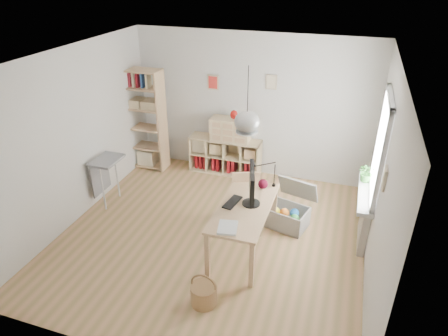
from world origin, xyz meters
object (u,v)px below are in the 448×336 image
(desk, at_px, (244,212))
(chair, at_px, (247,199))
(storage_chest, at_px, (289,212))
(cube_shelf, at_px, (225,157))
(monitor, at_px, (252,185))
(tall_bookshelf, at_px, (144,116))
(drawer_chest, at_px, (230,129))

(desk, height_order, chair, chair)
(chair, distance_m, storage_chest, 0.75)
(desk, xyz_separation_m, cube_shelf, (-1.02, 2.23, -0.36))
(cube_shelf, relative_size, monitor, 2.25)
(desk, distance_m, storage_chest, 1.07)
(desk, height_order, tall_bookshelf, tall_bookshelf)
(monitor, bearing_deg, desk, -146.43)
(storage_chest, bearing_deg, desk, -106.40)
(cube_shelf, distance_m, drawer_chest, 0.65)
(cube_shelf, xyz_separation_m, drawer_chest, (0.13, -0.04, 0.63))
(storage_chest, bearing_deg, cube_shelf, 152.35)
(chair, bearing_deg, drawer_chest, 94.47)
(monitor, bearing_deg, tall_bookshelf, 129.21)
(drawer_chest, bearing_deg, tall_bookshelf, -173.87)
(monitor, bearing_deg, drawer_chest, 98.94)
(chair, bearing_deg, desk, -99.02)
(cube_shelf, xyz_separation_m, monitor, (1.09, -2.15, 0.76))
(desk, relative_size, chair, 1.65)
(tall_bookshelf, bearing_deg, monitor, -35.11)
(cube_shelf, distance_m, chair, 1.93)
(tall_bookshelf, xyz_separation_m, monitor, (2.66, -1.87, -0.03))
(cube_shelf, bearing_deg, monitor, -63.05)
(cube_shelf, bearing_deg, tall_bookshelf, -169.81)
(desk, distance_m, chair, 0.57)
(chair, bearing_deg, tall_bookshelf, 129.48)
(chair, height_order, monitor, monitor)
(chair, distance_m, drawer_chest, 1.87)
(cube_shelf, distance_m, storage_chest, 2.07)
(drawer_chest, bearing_deg, desk, -69.71)
(monitor, bearing_deg, storage_chest, 44.36)
(storage_chest, distance_m, drawer_chest, 2.07)
(cube_shelf, bearing_deg, desk, -65.39)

